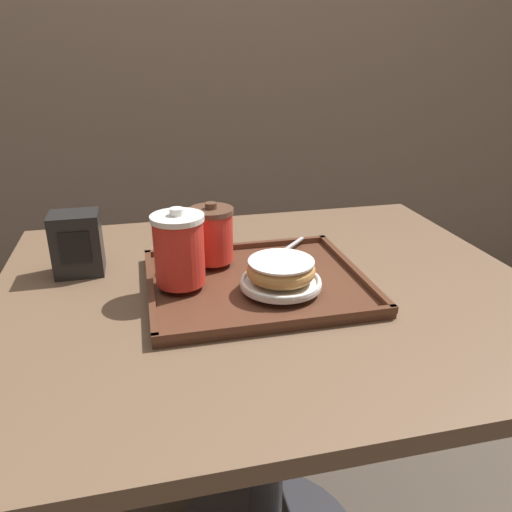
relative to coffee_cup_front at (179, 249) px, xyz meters
name	(u,v)px	position (x,y,z in m)	size (l,w,h in m)	color
wall_behind	(192,38)	(0.17, 1.10, 0.37)	(8.00, 0.05, 2.40)	#7A6656
cafe_table	(267,358)	(0.17, 0.00, -0.26)	(1.03, 0.87, 0.74)	brown
serving_tray	(256,283)	(0.14, 0.00, -0.08)	(0.41, 0.35, 0.02)	#512D1E
coffee_cup_front	(179,249)	(0.00, 0.00, 0.00)	(0.10, 0.10, 0.14)	red
coffee_cup_rear	(212,234)	(0.07, 0.09, -0.01)	(0.09, 0.09, 0.12)	red
plate_with_chocolate_donut	(281,282)	(0.18, -0.05, -0.06)	(0.15, 0.15, 0.01)	white
donut_chocolate_glazed	(281,269)	(0.18, -0.05, -0.03)	(0.12, 0.12, 0.04)	tan
spoon	(279,254)	(0.21, 0.08, -0.06)	(0.12, 0.12, 0.01)	silver
napkin_dispenser	(77,244)	(-0.19, 0.14, -0.03)	(0.09, 0.08, 0.13)	black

